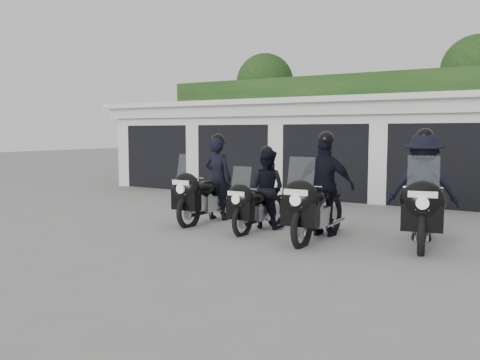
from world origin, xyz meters
The scene contains 7 objects.
ground centered at (0.00, 0.00, 0.00)m, with size 80.00×80.00×0.00m, color gray.
garage_block centered at (0.00, 8.06, 1.42)m, with size 16.40×6.80×2.96m.
background_vegetation centered at (0.37, 12.92, 2.77)m, with size 20.00×3.90×5.80m.
police_bike_a centered at (-0.88, 0.90, 0.79)m, with size 0.70×2.30×2.00m.
police_bike_b centered at (0.54, 0.72, 0.74)m, with size 0.80×2.01×1.75m.
police_bike_c centered at (1.88, 0.55, 0.87)m, with size 1.12×2.35×2.05m.
police_bike_d centered at (3.58, 1.12, 0.90)m, with size 1.36×2.40×2.11m.
Camera 1 is at (5.39, -8.28, 1.98)m, focal length 38.00 mm.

